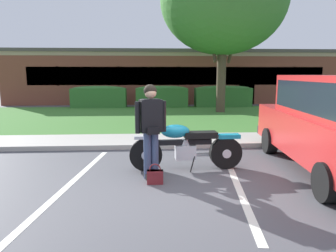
{
  "coord_description": "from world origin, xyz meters",
  "views": [
    {
      "loc": [
        -0.47,
        -5.02,
        1.88
      ],
      "look_at": [
        -0.09,
        1.11,
        0.85
      ],
      "focal_mm": 33.14,
      "sensor_mm": 36.0,
      "label": 1
    }
  ],
  "objects_px": {
    "hedge_center_right": "(223,96)",
    "brick_building": "(172,76)",
    "hedge_left": "(99,96)",
    "hedge_center_left": "(162,96)",
    "handbag": "(155,176)",
    "shade_tree": "(223,0)",
    "rider_person": "(151,125)",
    "motorcycle": "(190,145)"
  },
  "relations": [
    {
      "from": "rider_person",
      "to": "hedge_center_right",
      "type": "relative_size",
      "value": 0.54
    },
    {
      "from": "hedge_left",
      "to": "hedge_center_left",
      "type": "relative_size",
      "value": 1.04
    },
    {
      "from": "motorcycle",
      "to": "hedge_center_left",
      "type": "relative_size",
      "value": 0.78
    },
    {
      "from": "hedge_left",
      "to": "hedge_center_left",
      "type": "distance_m",
      "value": 3.49
    },
    {
      "from": "handbag",
      "to": "hedge_center_right",
      "type": "distance_m",
      "value": 12.99
    },
    {
      "from": "rider_person",
      "to": "handbag",
      "type": "relative_size",
      "value": 4.74
    },
    {
      "from": "rider_person",
      "to": "hedge_left",
      "type": "height_order",
      "value": "rider_person"
    },
    {
      "from": "hedge_left",
      "to": "brick_building",
      "type": "distance_m",
      "value": 8.47
    },
    {
      "from": "motorcycle",
      "to": "hedge_center_left",
      "type": "xyz_separation_m",
      "value": [
        -0.07,
        11.51,
        0.16
      ]
    },
    {
      "from": "handbag",
      "to": "brick_building",
      "type": "bearing_deg",
      "value": 84.79
    },
    {
      "from": "handbag",
      "to": "hedge_center_right",
      "type": "height_order",
      "value": "hedge_center_right"
    },
    {
      "from": "shade_tree",
      "to": "hedge_left",
      "type": "height_order",
      "value": "shade_tree"
    },
    {
      "from": "motorcycle",
      "to": "handbag",
      "type": "distance_m",
      "value": 1.12
    },
    {
      "from": "shade_tree",
      "to": "rider_person",
      "type": "bearing_deg",
      "value": -110.22
    },
    {
      "from": "motorcycle",
      "to": "brick_building",
      "type": "distance_m",
      "value": 18.6
    },
    {
      "from": "handbag",
      "to": "hedge_left",
      "type": "xyz_separation_m",
      "value": [
        -2.85,
        12.3,
        0.51
      ]
    },
    {
      "from": "hedge_center_left",
      "to": "hedge_center_right",
      "type": "distance_m",
      "value": 3.49
    },
    {
      "from": "hedge_center_right",
      "to": "rider_person",
      "type": "bearing_deg",
      "value": -109.3
    },
    {
      "from": "brick_building",
      "to": "shade_tree",
      "type": "bearing_deg",
      "value": -80.34
    },
    {
      "from": "motorcycle",
      "to": "hedge_center_right",
      "type": "height_order",
      "value": "motorcycle"
    },
    {
      "from": "rider_person",
      "to": "motorcycle",
      "type": "bearing_deg",
      "value": 31.59
    },
    {
      "from": "rider_person",
      "to": "handbag",
      "type": "bearing_deg",
      "value": -78.82
    },
    {
      "from": "hedge_center_right",
      "to": "brick_building",
      "type": "bearing_deg",
      "value": 108.68
    },
    {
      "from": "rider_person",
      "to": "handbag",
      "type": "xyz_separation_m",
      "value": [
        0.06,
        -0.31,
        -0.85
      ]
    },
    {
      "from": "hedge_left",
      "to": "rider_person",
      "type": "bearing_deg",
      "value": -76.92
    },
    {
      "from": "shade_tree",
      "to": "brick_building",
      "type": "distance_m",
      "value": 10.38
    },
    {
      "from": "hedge_left",
      "to": "hedge_center_right",
      "type": "xyz_separation_m",
      "value": [
        6.98,
        0.0,
        0.0
      ]
    },
    {
      "from": "motorcycle",
      "to": "hedge_left",
      "type": "xyz_separation_m",
      "value": [
        -3.56,
        11.51,
        0.16
      ]
    },
    {
      "from": "handbag",
      "to": "brick_building",
      "type": "height_order",
      "value": "brick_building"
    },
    {
      "from": "rider_person",
      "to": "hedge_center_right",
      "type": "bearing_deg",
      "value": 70.7
    },
    {
      "from": "hedge_left",
      "to": "brick_building",
      "type": "height_order",
      "value": "brick_building"
    },
    {
      "from": "shade_tree",
      "to": "hedge_center_left",
      "type": "distance_m",
      "value": 5.95
    },
    {
      "from": "handbag",
      "to": "shade_tree",
      "type": "relative_size",
      "value": 0.05
    },
    {
      "from": "hedge_center_right",
      "to": "handbag",
      "type": "bearing_deg",
      "value": -108.59
    },
    {
      "from": "motorcycle",
      "to": "hedge_left",
      "type": "distance_m",
      "value": 12.05
    },
    {
      "from": "hedge_center_left",
      "to": "hedge_center_right",
      "type": "height_order",
      "value": "same"
    },
    {
      "from": "rider_person",
      "to": "shade_tree",
      "type": "height_order",
      "value": "shade_tree"
    },
    {
      "from": "shade_tree",
      "to": "hedge_center_left",
      "type": "xyz_separation_m",
      "value": [
        -2.75,
        2.59,
        -4.59
      ]
    },
    {
      "from": "motorcycle",
      "to": "shade_tree",
      "type": "xyz_separation_m",
      "value": [
        2.68,
        8.91,
        4.75
      ]
    },
    {
      "from": "rider_person",
      "to": "shade_tree",
      "type": "xyz_separation_m",
      "value": [
        3.46,
        9.39,
        4.25
      ]
    },
    {
      "from": "hedge_center_left",
      "to": "brick_building",
      "type": "relative_size",
      "value": 0.13
    },
    {
      "from": "rider_person",
      "to": "hedge_center_right",
      "type": "xyz_separation_m",
      "value": [
        4.2,
        11.99,
        -0.34
      ]
    }
  ]
}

